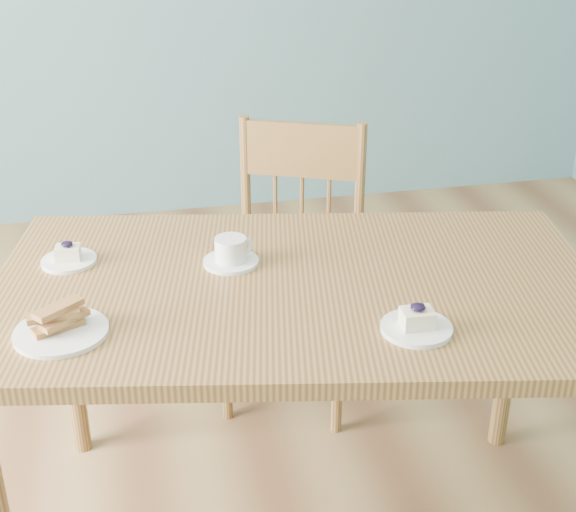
# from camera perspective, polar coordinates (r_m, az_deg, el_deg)

# --- Properties ---
(room) EXTENTS (5.01, 5.01, 2.71)m
(room) POSITION_cam_1_polar(r_m,az_deg,el_deg) (1.67, -6.62, 12.96)
(room) COLOR #A8814E
(room) RESTS_ON ground
(dining_table) EXTENTS (1.63, 1.12, 0.80)m
(dining_table) POSITION_cam_1_polar(r_m,az_deg,el_deg) (2.01, 0.56, -3.89)
(dining_table) COLOR olive
(dining_table) RESTS_ON ground
(dining_chair) EXTENTS (0.57, 0.56, 0.96)m
(dining_chair) POSITION_cam_1_polar(r_m,az_deg,el_deg) (2.72, 0.43, -0.74)
(dining_chair) COLOR olive
(dining_chair) RESTS_ON ground
(cheesecake_plate_near) EXTENTS (0.16, 0.16, 0.07)m
(cheesecake_plate_near) POSITION_cam_1_polar(r_m,az_deg,el_deg) (1.79, 9.14, -4.79)
(cheesecake_plate_near) COLOR white
(cheesecake_plate_near) RESTS_ON dining_table
(cheesecake_plate_far) EXTENTS (0.14, 0.14, 0.06)m
(cheesecake_plate_far) POSITION_cam_1_polar(r_m,az_deg,el_deg) (2.13, -15.34, -0.09)
(cheesecake_plate_far) COLOR white
(cheesecake_plate_far) RESTS_ON dining_table
(coffee_cup) EXTENTS (0.14, 0.14, 0.07)m
(coffee_cup) POSITION_cam_1_polar(r_m,az_deg,el_deg) (2.05, -4.06, 0.23)
(coffee_cup) COLOR white
(coffee_cup) RESTS_ON dining_table
(biscotti_plate) EXTENTS (0.21, 0.21, 0.07)m
(biscotti_plate) POSITION_cam_1_polar(r_m,az_deg,el_deg) (1.82, -15.89, -4.83)
(biscotti_plate) COLOR white
(biscotti_plate) RESTS_ON dining_table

